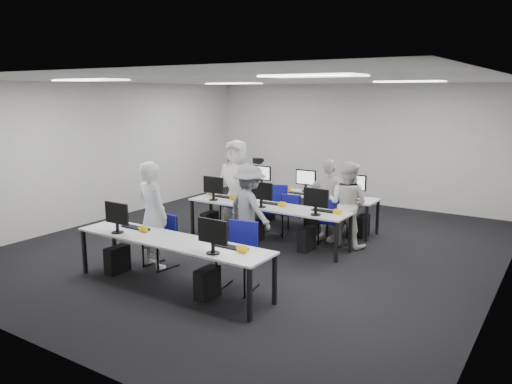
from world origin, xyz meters
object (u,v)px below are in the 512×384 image
Objects in this scene: student_3 at (328,200)px; chair_1 at (238,269)px; photographer at (249,209)px; chair_4 at (331,229)px; chair_2 at (236,213)px; chair_7 at (337,228)px; chair_0 at (161,251)px; student_2 at (236,183)px; student_0 at (153,215)px; desk_mid at (266,208)px; desk_front at (171,243)px; chair_5 at (245,212)px; student_1 at (347,204)px; chair_6 at (293,221)px; chair_3 at (274,220)px.

chair_1 is at bearing -88.42° from student_3.
chair_1 is 2.99m from student_3.
chair_4 is at bearing -109.45° from photographer.
photographer is at bearing -34.31° from chair_2.
chair_2 is at bearing 162.85° from chair_7.
student_3 is 1.65m from photographer.
student_3 reaches higher than chair_0.
student_2 reaches higher than chair_1.
student_0 is at bearing -130.39° from chair_0.
chair_2 is at bearing 150.76° from desk_mid.
chair_2 is (-1.17, 3.26, -0.39)m from desk_front.
chair_1 is at bearing -49.78° from chair_5.
student_3 is at bearing -14.62° from student_1.
chair_1 reaches higher than desk_front.
chair_1 is 3.62m from student_2.
student_1 reaches higher than chair_2.
student_0 is at bearing -91.26° from student_2.
student_2 is (-0.38, 2.86, 0.04)m from student_0.
student_1 is (2.17, 2.76, -0.08)m from student_0.
chair_7 reaches higher than chair_4.
student_2 is (-0.08, -0.19, 0.65)m from chair_5.
chair_0 reaches higher than desk_mid.
chair_6 is 0.99× the size of chair_7.
student_1 is (0.24, -0.10, 0.52)m from chair_7.
chair_2 reaches higher than chair_4.
desk_front is at bearing -102.27° from student_3.
photographer is at bearing -142.29° from chair_4.
chair_1 is 0.62× the size of student_1.
photographer is (-1.31, -1.26, -0.00)m from student_1.
chair_1 is (0.85, -2.14, -0.37)m from desk_mid.
student_0 is at bearing -76.85° from chair_5.
chair_7 is 0.58m from student_1.
desk_front is 3.48m from chair_2.
student_1 is at bearing -16.02° from chair_6.
chair_4 is 0.87m from chair_6.
student_2 is at bearing -176.68° from student_3.
chair_6 is at bearing 79.68° from desk_mid.
chair_4 reaches higher than desk_mid.
chair_0 is 0.61m from student_0.
chair_4 is (1.77, 2.69, -0.00)m from chair_0.
desk_front is 3.29× the size of chair_3.
photographer is (0.02, 2.00, 0.10)m from desk_front.
student_0 is (0.33, -2.75, 0.57)m from chair_2.
chair_7 reaches higher than chair_6.
chair_0 is at bearing -122.18° from chair_3.
chair_6 is at bearing -7.66° from student_2.
student_2 is at bearing -70.52° from student_0.
chair_3 reaches higher than chair_4.
chair_4 is 1.03× the size of chair_5.
desk_mid is 2.04× the size of student_3.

